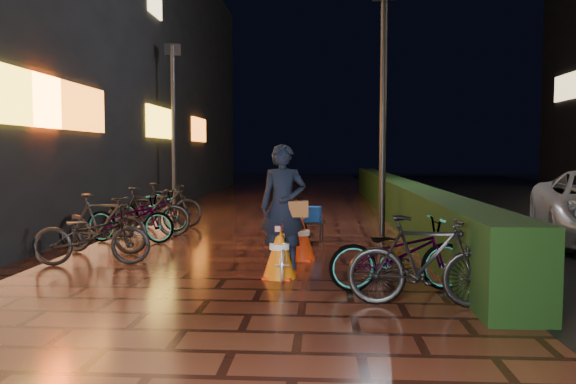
{
  "coord_description": "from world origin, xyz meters",
  "views": [
    {
      "loc": [
        1.34,
        -7.47,
        1.71
      ],
      "look_at": [
        0.79,
        1.31,
        1.1
      ],
      "focal_mm": 35.0,
      "sensor_mm": 36.0,
      "label": 1
    }
  ],
  "objects": [
    {
      "name": "cyclist",
      "position": [
        0.79,
        0.25,
        0.68
      ],
      "size": [
        0.67,
        1.29,
        1.83
      ],
      "color": "silver",
      "rests_on": "ground"
    },
    {
      "name": "ground",
      "position": [
        0.0,
        0.0,
        0.0
      ],
      "size": [
        80.0,
        80.0,
        0.0
      ],
      "primitive_type": "plane",
      "color": "#381911",
      "rests_on": "ground"
    },
    {
      "name": "storefront_block",
      "position": [
        -9.5,
        11.5,
        4.5
      ],
      "size": [
        12.09,
        22.0,
        9.0
      ],
      "color": "black",
      "rests_on": "ground"
    },
    {
      "name": "cart_assembly",
      "position": [
        1.09,
        3.28,
        0.5
      ],
      "size": [
        0.59,
        0.54,
        0.98
      ],
      "color": "black",
      "rests_on": "ground"
    },
    {
      "name": "lamp_post_hedge",
      "position": [
        2.57,
        4.32,
        2.84
      ],
      "size": [
        0.49,
        0.15,
        5.16
      ],
      "color": "black",
      "rests_on": "ground"
    },
    {
      "name": "traffic_barrier",
      "position": [
        0.87,
        0.79,
        0.36
      ],
      "size": [
        0.71,
        1.79,
        0.73
      ],
      "color": "#D6670B",
      "rests_on": "ground"
    },
    {
      "name": "lamp_post_sf",
      "position": [
        -2.94,
        8.43,
        2.64
      ],
      "size": [
        0.46,
        0.2,
        4.8
      ],
      "color": "black",
      "rests_on": "ground"
    },
    {
      "name": "hedge",
      "position": [
        3.3,
        8.0,
        0.5
      ],
      "size": [
        0.7,
        20.0,
        1.0
      ],
      "primitive_type": "cube",
      "color": "black",
      "rests_on": "ground"
    },
    {
      "name": "parked_bikes_storefront",
      "position": [
        -2.32,
        3.15,
        0.48
      ],
      "size": [
        2.07,
        5.15,
        1.02
      ],
      "color": "black",
      "rests_on": "ground"
    },
    {
      "name": "parked_bikes_hedge",
      "position": [
        2.36,
        -0.84,
        0.48
      ],
      "size": [
        1.96,
        1.47,
        1.02
      ],
      "color": "black",
      "rests_on": "ground"
    }
  ]
}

